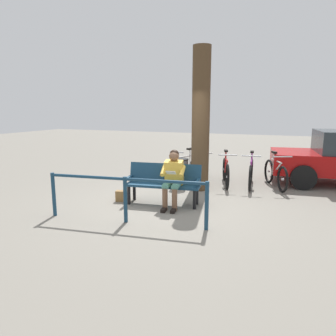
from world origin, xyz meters
name	(u,v)px	position (x,y,z in m)	size (l,w,h in m)	color
ground_plane	(163,205)	(0.00, 0.00, 0.00)	(40.00, 40.00, 0.00)	slate
bench	(164,181)	(0.03, -0.14, 0.51)	(1.65, 0.69, 0.87)	navy
person_reading	(173,176)	(-0.24, -0.01, 0.66)	(0.53, 0.80, 1.20)	gold
handbag	(123,196)	(0.95, 0.07, 0.12)	(0.30, 0.14, 0.24)	olive
tree_trunk	(201,120)	(-0.37, -1.59, 1.77)	(0.45, 0.45, 3.54)	#4C3823
litter_bin	(181,172)	(0.19, -1.72, 0.38)	(0.42, 0.42, 0.75)	slate
bicycle_blue	(275,174)	(-2.17, -2.54, 0.36)	(0.73, 1.58, 0.94)	black
bicycle_purple	(251,173)	(-1.55, -2.39, 0.36)	(0.48, 1.68, 0.94)	black
bicycle_green	(226,172)	(-0.89, -2.35, 0.36)	(0.60, 1.63, 0.94)	black
bicycle_silver	(204,169)	(-0.25, -2.47, 0.36)	(0.50, 1.66, 0.94)	black
bicycle_red	(186,168)	(0.28, -2.41, 0.36)	(0.70, 1.59, 0.94)	black
railing_fence	(125,191)	(0.23, 1.20, 0.59)	(2.99, 0.45, 0.85)	navy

